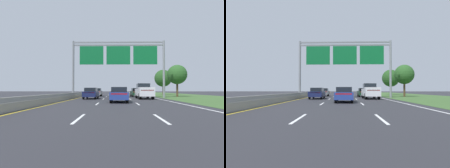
# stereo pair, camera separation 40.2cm
# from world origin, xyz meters

# --- Properties ---
(ground_plane) EXTENTS (220.00, 220.00, 0.00)m
(ground_plane) POSITION_xyz_m (0.00, 35.00, 0.00)
(ground_plane) COLOR #2B2B30
(lane_striping) EXTENTS (11.96, 106.00, 0.01)m
(lane_striping) POSITION_xyz_m (0.00, 34.54, 0.00)
(lane_striping) COLOR white
(lane_striping) RESTS_ON ground
(grass_verge_right) EXTENTS (14.00, 110.00, 0.02)m
(grass_verge_right) POSITION_xyz_m (13.95, 35.00, 0.01)
(grass_verge_right) COLOR #3D602D
(grass_verge_right) RESTS_ON ground
(median_barrier_concrete) EXTENTS (0.60, 110.00, 0.85)m
(median_barrier_concrete) POSITION_xyz_m (-6.60, 35.00, 0.35)
(median_barrier_concrete) COLOR gray
(median_barrier_concrete) RESTS_ON ground
(overhead_sign_gantry) EXTENTS (15.06, 0.42, 9.23)m
(overhead_sign_gantry) POSITION_xyz_m (0.30, 32.73, 6.52)
(overhead_sign_gantry) COLOR gray
(overhead_sign_gantry) RESTS_ON ground
(pickup_truck_white) EXTENTS (2.07, 5.43, 2.20)m
(pickup_truck_white) POSITION_xyz_m (3.90, 29.23, 1.07)
(pickup_truck_white) COLOR silver
(pickup_truck_white) RESTS_ON ground
(car_black_centre_lane_sedan) EXTENTS (1.84, 4.41, 1.57)m
(car_black_centre_lane_sedan) POSITION_xyz_m (-0.00, 29.68, 0.82)
(car_black_centre_lane_sedan) COLOR black
(car_black_centre_lane_sedan) RESTS_ON ground
(car_grey_left_lane_sedan) EXTENTS (1.85, 4.41, 1.57)m
(car_grey_left_lane_sedan) POSITION_xyz_m (-3.91, 40.99, 0.82)
(car_grey_left_lane_sedan) COLOR slate
(car_grey_left_lane_sedan) RESTS_ON ground
(car_darkgreen_right_lane_sedan) EXTENTS (1.93, 4.44, 1.57)m
(car_darkgreen_right_lane_sedan) POSITION_xyz_m (3.62, 36.93, 0.82)
(car_darkgreen_right_lane_sedan) COLOR #193D23
(car_darkgreen_right_lane_sedan) RESTS_ON ground
(car_blue_centre_lane_sedan) EXTENTS (1.92, 4.44, 1.57)m
(car_blue_centre_lane_sedan) POSITION_xyz_m (0.20, 21.82, 0.82)
(car_blue_centre_lane_sedan) COLOR navy
(car_blue_centre_lane_sedan) RESTS_ON ground
(car_navy_left_lane_sedan) EXTENTS (1.91, 4.43, 1.57)m
(car_navy_left_lane_sedan) POSITION_xyz_m (-3.63, 28.96, 0.82)
(car_navy_left_lane_sedan) COLOR #161E47
(car_navy_left_lane_sedan) RESTS_ON ground
(roadside_tree_mid) EXTENTS (3.57, 3.57, 5.89)m
(roadside_tree_mid) POSITION_xyz_m (11.22, 37.35, 4.08)
(roadside_tree_mid) COLOR #4C3823
(roadside_tree_mid) RESTS_ON ground
(roadside_tree_far) EXTENTS (4.26, 4.26, 6.29)m
(roadside_tree_far) POSITION_xyz_m (11.77, 50.00, 4.15)
(roadside_tree_far) COLOR #4C3823
(roadside_tree_far) RESTS_ON ground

